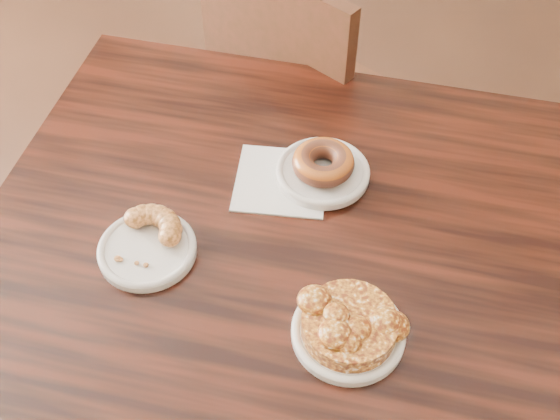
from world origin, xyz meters
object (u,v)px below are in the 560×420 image
at_px(apple_fritter, 350,322).
at_px(cafe_table, 268,370).
at_px(cruller_fragment, 145,241).
at_px(glazed_donut, 323,162).
at_px(chair_far, 321,112).

bearing_deg(apple_fritter, cafe_table, 151.43).
relative_size(cafe_table, apple_fritter, 5.21).
height_order(cafe_table, apple_fritter, apple_fritter).
bearing_deg(cruller_fragment, apple_fritter, -3.68).
bearing_deg(glazed_donut, cruller_fragment, -127.89).
height_order(apple_fritter, cruller_fragment, apple_fritter).
relative_size(glazed_donut, apple_fritter, 0.58).
bearing_deg(cafe_table, apple_fritter, -37.22).
height_order(glazed_donut, apple_fritter, apple_fritter).
height_order(chair_far, cruller_fragment, chair_far).
distance_m(apple_fritter, cruller_fragment, 0.32).
height_order(glazed_donut, cruller_fragment, glazed_donut).
distance_m(cafe_table, glazed_donut, 0.45).
relative_size(cafe_table, cruller_fragment, 7.84).
bearing_deg(apple_fritter, cruller_fragment, 176.32).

